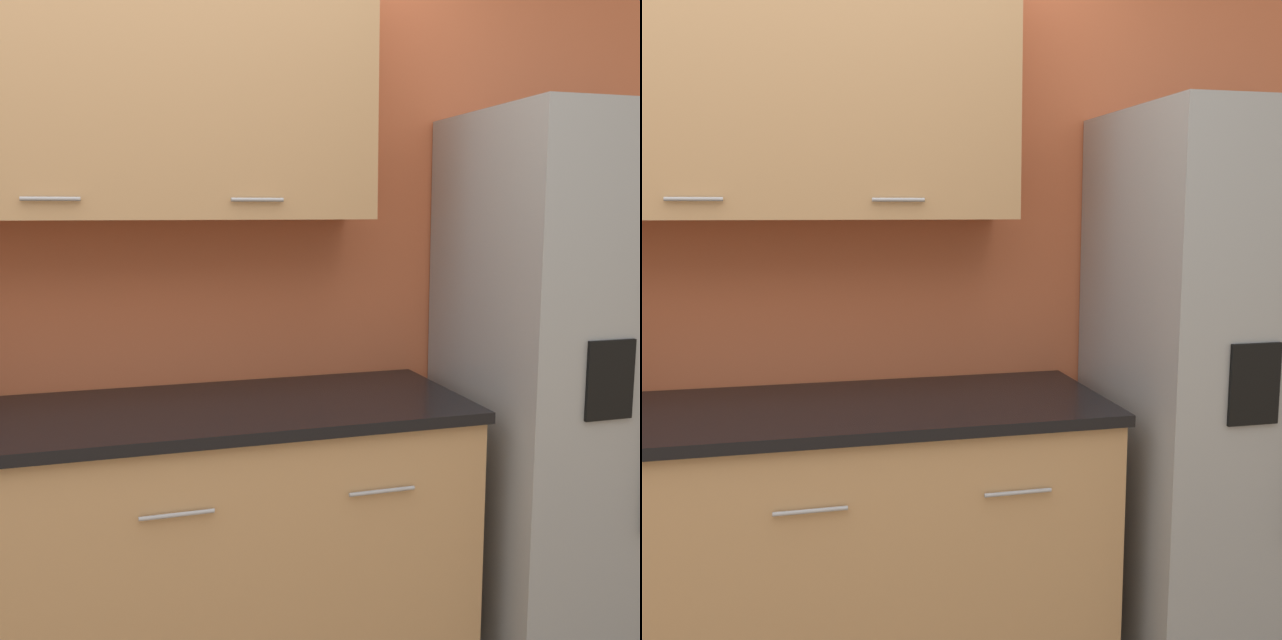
% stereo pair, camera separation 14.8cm
% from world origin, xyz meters
% --- Properties ---
extents(wall_back, '(10.00, 0.39, 2.60)m').
position_xyz_m(wall_back, '(-0.03, 1.28, 1.46)').
color(wall_back, '#BC5B38').
rests_on(wall_back, ground_plane).
extents(counter_unit, '(2.46, 0.64, 0.90)m').
position_xyz_m(counter_unit, '(-0.10, 0.99, 0.46)').
color(counter_unit, black).
rests_on(counter_unit, ground_plane).
extents(refrigerator, '(0.88, 0.76, 1.81)m').
position_xyz_m(refrigerator, '(1.65, 0.93, 0.91)').
color(refrigerator, gray).
rests_on(refrigerator, ground_plane).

